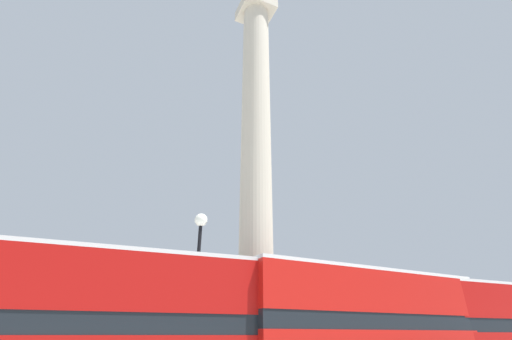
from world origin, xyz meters
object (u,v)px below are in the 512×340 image
at_px(bus_b, 93,323).
at_px(street_lamp, 197,274).
at_px(bus_c, 368,325).
at_px(equestrian_statue, 64,337).
at_px(monument_column, 256,215).

height_order(bus_b, street_lamp, street_lamp).
relative_size(bus_c, equestrian_statue, 1.68).
height_order(bus_b, equestrian_statue, equestrian_statue).
xyz_separation_m(monument_column, bus_c, (2.49, -4.82, -5.51)).
bearing_deg(bus_c, equestrian_statue, 139.00).
relative_size(bus_b, bus_c, 0.96).
bearing_deg(equestrian_statue, bus_c, -58.25).
relative_size(monument_column, street_lamp, 3.89).
height_order(bus_c, street_lamp, street_lamp).
xyz_separation_m(monument_column, bus_b, (-7.15, -4.59, -5.54)).
height_order(monument_column, bus_c, monument_column).
height_order(monument_column, equestrian_statue, monument_column).
distance_m(bus_c, equestrian_statue, 13.39).
distance_m(bus_b, bus_c, 9.65).
distance_m(bus_b, equestrian_statue, 7.98).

